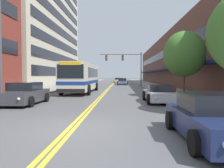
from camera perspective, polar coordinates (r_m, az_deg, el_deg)
name	(u,v)px	position (r m, az deg, el deg)	size (l,w,h in m)	color
ground_plane	(112,84)	(44.54, 0.09, -0.13)	(240.00, 240.00, 0.00)	#565659
sidewalk_left	(76,84)	(45.43, -9.31, -0.03)	(3.85, 106.00, 0.13)	gray
sidewalk_right	(149,84)	(44.87, 9.61, -0.06)	(3.85, 106.00, 0.13)	gray
centre_line	(112,84)	(44.54, 0.09, -0.12)	(0.34, 106.00, 0.01)	yellow
office_tower_left	(31,26)	(46.10, -20.43, 14.04)	(12.08, 31.60, 22.75)	beige
storefront_row_right	(180,61)	(46.12, 17.29, 5.63)	(9.10, 68.00, 9.31)	brown
city_bus	(82,76)	(24.00, -7.89, 1.96)	(2.85, 10.68, 3.03)	silver
car_charcoal_parked_left_near	(88,82)	(40.42, -6.31, 0.45)	(2.06, 4.61, 1.26)	#232328
car_dark_grey_parked_left_mid	(24,94)	(14.96, -21.92, -2.45)	(2.17, 4.37, 1.39)	#38383D
car_navy_parked_right_foreground	(215,119)	(6.86, 25.36, -8.18)	(2.18, 4.17, 1.32)	#19234C
car_silver_parked_right_mid	(160,94)	(15.27, 12.45, -2.57)	(2.09, 4.28, 1.16)	#B7B7BC
car_slate_blue_moving_lead	(122,82)	(43.82, 2.71, 0.63)	(2.05, 4.67, 1.31)	#475675
car_beige_moving_second	(118,80)	(54.43, 1.64, 0.94)	(2.19, 4.58, 1.28)	#BCAD89
traffic_signal_mast	(126,62)	(37.75, 3.73, 5.81)	(7.13, 0.38, 5.81)	#47474C
street_lamp_left_near	(6,22)	(14.45, -26.05, 14.25)	(2.47, 0.28, 8.21)	#47474C
street_tree_right_mid	(184,54)	(19.58, 18.35, 7.45)	(3.50, 3.50, 5.44)	brown
fire_hydrant	(174,91)	(17.96, 16.00, -1.77)	(0.36, 0.28, 0.93)	red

